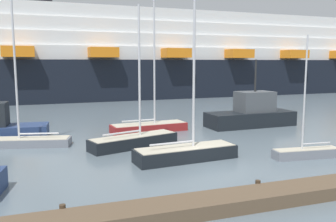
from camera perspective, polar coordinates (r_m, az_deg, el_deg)
ground_plane at (r=21.26m, az=7.37°, el=-9.05°), size 600.00×600.00×0.00m
dock_pier at (r=16.78m, az=15.82°, el=-12.87°), size 21.73×1.85×0.72m
sailboat_0 at (r=31.86m, az=-3.02°, el=-2.31°), size 6.90×2.58×11.90m
sailboat_1 at (r=28.31m, az=-21.65°, el=-4.18°), size 6.49×3.06×11.59m
sailboat_2 at (r=24.84m, az=21.21°, el=-6.03°), size 4.60×1.47×7.80m
sailboat_3 at (r=26.14m, az=-5.44°, el=-4.57°), size 6.87×3.60×10.14m
sailboat_4 at (r=22.69m, az=2.87°, el=-6.50°), size 6.71×2.45×9.93m
fishing_boat_0 at (r=35.36m, az=13.17°, el=-0.43°), size 8.79×3.25×6.38m
cruise_ship at (r=66.87m, az=-1.67°, el=8.31°), size 118.88×21.27×20.97m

